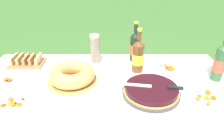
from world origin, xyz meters
TOP-DOWN VIEW (x-y plane):
  - garden_table at (0.00, 0.00)m, footprint 1.77×1.09m
  - tablecloth at (0.00, 0.00)m, footprint 1.78×1.10m
  - berry_tart at (0.29, -0.04)m, footprint 0.35×0.35m
  - serving_knife at (0.32, -0.05)m, footprint 0.37×0.08m
  - bundt_cake at (-0.22, 0.11)m, footprint 0.34×0.34m
  - cup_stack at (-0.08, 0.38)m, footprint 0.07×0.07m
  - cider_bottle_green at (0.77, 0.14)m, footprint 0.08×0.08m
  - cider_bottle_amber at (0.24, 0.25)m, footprint 0.09×0.09m
  - juice_bottle_red at (0.24, 0.44)m, footprint 0.08×0.08m
  - snack_plate_near at (0.47, 0.29)m, footprint 0.23×0.23m
  - snack_plate_left at (-0.51, -0.15)m, footprint 0.23×0.23m
  - snack_plate_right at (-0.65, 0.09)m, footprint 0.19×0.19m
  - snack_plate_far at (0.61, -0.11)m, footprint 0.21×0.21m
  - bread_board at (-0.62, 0.36)m, footprint 0.26×0.18m

SIDE VIEW (x-z plane):
  - garden_table at x=0.00m, z-range 0.30..1.03m
  - tablecloth at x=0.00m, z-range 0.66..0.77m
  - snack_plate_left at x=-0.51m, z-range 0.72..0.76m
  - snack_plate_far at x=0.61m, z-range 0.71..0.77m
  - snack_plate_right at x=-0.65m, z-range 0.72..0.77m
  - snack_plate_near at x=0.47m, z-range 0.72..0.77m
  - bread_board at x=-0.62m, z-range 0.72..0.79m
  - berry_tart at x=0.29m, z-range 0.73..0.79m
  - bundt_cake at x=-0.22m, z-range 0.73..0.84m
  - serving_knife at x=0.32m, z-range 0.79..0.80m
  - cup_stack at x=-0.08m, z-range 0.73..0.97m
  - juice_bottle_red at x=0.24m, z-range 0.69..1.01m
  - cider_bottle_amber at x=0.24m, z-range 0.69..1.02m
  - cider_bottle_green at x=0.77m, z-range 0.69..1.03m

